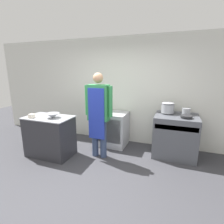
{
  "coord_description": "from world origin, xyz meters",
  "views": [
    {
      "loc": [
        1.3,
        -2.29,
        1.89
      ],
      "look_at": [
        0.03,
        1.12,
        1.01
      ],
      "focal_mm": 28.0,
      "sensor_mm": 36.0,
      "label": 1
    }
  ],
  "objects_px": {
    "person_cook": "(98,111)",
    "mixing_bowl": "(53,116)",
    "fridge_unit": "(113,129)",
    "plastic_tub": "(32,116)",
    "sauce_pot": "(186,111)",
    "saute_pan": "(186,116)",
    "stock_pot": "(168,107)",
    "stove": "(175,136)"
  },
  "relations": [
    {
      "from": "person_cook",
      "to": "mixing_bowl",
      "type": "bearing_deg",
      "value": -159.94
    },
    {
      "from": "fridge_unit",
      "to": "plastic_tub",
      "type": "xyz_separation_m",
      "value": [
        -1.42,
        -1.21,
        0.51
      ]
    },
    {
      "from": "person_cook",
      "to": "plastic_tub",
      "type": "relative_size",
      "value": 17.74
    },
    {
      "from": "mixing_bowl",
      "to": "sauce_pot",
      "type": "relative_size",
      "value": 1.67
    },
    {
      "from": "mixing_bowl",
      "to": "saute_pan",
      "type": "height_order",
      "value": "mixing_bowl"
    },
    {
      "from": "person_cook",
      "to": "plastic_tub",
      "type": "bearing_deg",
      "value": -159.91
    },
    {
      "from": "mixing_bowl",
      "to": "stock_pot",
      "type": "bearing_deg",
      "value": 25.89
    },
    {
      "from": "plastic_tub",
      "to": "stock_pot",
      "type": "relative_size",
      "value": 0.37
    },
    {
      "from": "mixing_bowl",
      "to": "saute_pan",
      "type": "relative_size",
      "value": 1.24
    },
    {
      "from": "plastic_tub",
      "to": "sauce_pot",
      "type": "height_order",
      "value": "sauce_pot"
    },
    {
      "from": "plastic_tub",
      "to": "stock_pot",
      "type": "height_order",
      "value": "stock_pot"
    },
    {
      "from": "person_cook",
      "to": "stock_pot",
      "type": "bearing_deg",
      "value": 29.55
    },
    {
      "from": "stock_pot",
      "to": "sauce_pot",
      "type": "xyz_separation_m",
      "value": [
        0.39,
        0.0,
        -0.05
      ]
    },
    {
      "from": "stove",
      "to": "sauce_pot",
      "type": "height_order",
      "value": "sauce_pot"
    },
    {
      "from": "fridge_unit",
      "to": "stove",
      "type": "bearing_deg",
      "value": -2.98
    },
    {
      "from": "mixing_bowl",
      "to": "fridge_unit",
      "type": "bearing_deg",
      "value": 46.67
    },
    {
      "from": "fridge_unit",
      "to": "plastic_tub",
      "type": "height_order",
      "value": "plastic_tub"
    },
    {
      "from": "stove",
      "to": "saute_pan",
      "type": "bearing_deg",
      "value": -35.14
    },
    {
      "from": "stove",
      "to": "person_cook",
      "type": "bearing_deg",
      "value": -157.73
    },
    {
      "from": "mixing_bowl",
      "to": "sauce_pot",
      "type": "distance_m",
      "value": 2.89
    },
    {
      "from": "plastic_tub",
      "to": "stock_pot",
      "type": "xyz_separation_m",
      "value": [
        2.71,
        1.26,
        0.13
      ]
    },
    {
      "from": "person_cook",
      "to": "saute_pan",
      "type": "relative_size",
      "value": 7.72
    },
    {
      "from": "stove",
      "to": "plastic_tub",
      "type": "xyz_separation_m",
      "value": [
        -2.91,
        -1.13,
        0.47
      ]
    },
    {
      "from": "person_cook",
      "to": "plastic_tub",
      "type": "height_order",
      "value": "person_cook"
    },
    {
      "from": "stove",
      "to": "stock_pot",
      "type": "xyz_separation_m",
      "value": [
        -0.2,
        0.13,
        0.6
      ]
    },
    {
      "from": "stock_pot",
      "to": "mixing_bowl",
      "type": "bearing_deg",
      "value": -154.11
    },
    {
      "from": "mixing_bowl",
      "to": "plastic_tub",
      "type": "bearing_deg",
      "value": -159.84
    },
    {
      "from": "mixing_bowl",
      "to": "stove",
      "type": "bearing_deg",
      "value": 21.46
    },
    {
      "from": "mixing_bowl",
      "to": "plastic_tub",
      "type": "xyz_separation_m",
      "value": [
        -0.42,
        -0.16,
        -0.01
      ]
    },
    {
      "from": "plastic_tub",
      "to": "mixing_bowl",
      "type": "bearing_deg",
      "value": 20.16
    },
    {
      "from": "person_cook",
      "to": "saute_pan",
      "type": "distance_m",
      "value": 1.82
    },
    {
      "from": "fridge_unit",
      "to": "sauce_pot",
      "type": "bearing_deg",
      "value": 1.8
    },
    {
      "from": "stove",
      "to": "plastic_tub",
      "type": "height_order",
      "value": "plastic_tub"
    },
    {
      "from": "stove",
      "to": "person_cook",
      "type": "xyz_separation_m",
      "value": [
        -1.57,
        -0.64,
        0.58
      ]
    },
    {
      "from": "fridge_unit",
      "to": "person_cook",
      "type": "distance_m",
      "value": 0.96
    },
    {
      "from": "plastic_tub",
      "to": "sauce_pot",
      "type": "distance_m",
      "value": 3.34
    },
    {
      "from": "fridge_unit",
      "to": "person_cook",
      "type": "relative_size",
      "value": 0.46
    },
    {
      "from": "fridge_unit",
      "to": "mixing_bowl",
      "type": "xyz_separation_m",
      "value": [
        -1.0,
        -1.06,
        0.52
      ]
    },
    {
      "from": "person_cook",
      "to": "saute_pan",
      "type": "bearing_deg",
      "value": 16.36
    },
    {
      "from": "stock_pot",
      "to": "saute_pan",
      "type": "distance_m",
      "value": 0.48
    },
    {
      "from": "sauce_pot",
      "to": "person_cook",
      "type": "bearing_deg",
      "value": -156.18
    },
    {
      "from": "person_cook",
      "to": "sauce_pot",
      "type": "height_order",
      "value": "person_cook"
    }
  ]
}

